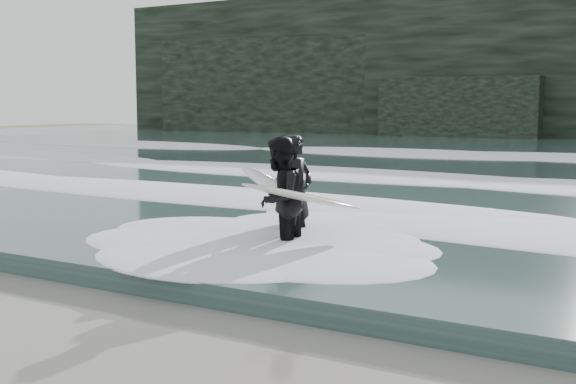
# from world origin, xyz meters

# --- Properties ---
(sea) EXTENTS (90.00, 52.00, 0.30)m
(sea) POSITION_xyz_m (0.00, 29.00, 0.15)
(sea) COLOR #304A46
(sea) RESTS_ON ground
(foam_near) EXTENTS (60.00, 3.20, 0.20)m
(foam_near) POSITION_xyz_m (0.00, 9.00, 0.40)
(foam_near) COLOR white
(foam_near) RESTS_ON sea
(foam_mid) EXTENTS (60.00, 4.00, 0.24)m
(foam_mid) POSITION_xyz_m (0.00, 16.00, 0.42)
(foam_mid) COLOR white
(foam_mid) RESTS_ON sea
(foam_far) EXTENTS (60.00, 4.80, 0.30)m
(foam_far) POSITION_xyz_m (0.00, 25.00, 0.45)
(foam_far) COLOR white
(foam_far) RESTS_ON sea
(surfer_left) EXTENTS (0.99, 1.86, 1.87)m
(surfer_left) POSITION_xyz_m (-0.15, 6.53, 0.94)
(surfer_left) COLOR black
(surfer_left) RESTS_ON ground
(surfer_right) EXTENTS (1.54, 2.23, 1.88)m
(surfer_right) POSITION_xyz_m (0.20, 5.58, 0.95)
(surfer_right) COLOR black
(surfer_right) RESTS_ON ground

